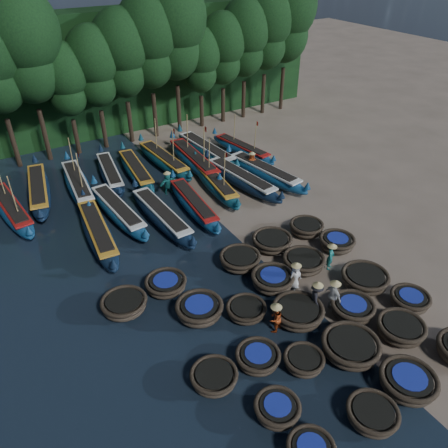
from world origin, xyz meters
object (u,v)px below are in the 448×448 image
coracle_16 (246,310)px  fisherman_4 (333,295)px  fisherman_3 (316,297)px  long_boat_6 (215,182)px  fisherman_2 (275,317)px  long_boat_14 (164,160)px  coracle_24 (306,228)px  long_boat_10 (39,190)px  coracle_20 (124,304)px  long_boat_11 (78,184)px  long_boat_4 (162,215)px  fisherman_5 (168,182)px  coracle_7 (350,347)px  long_boat_8 (265,172)px  coracle_9 (410,300)px  long_boat_5 (193,204)px  long_boat_17 (242,149)px  coracle_23 (272,241)px  coracle_17 (273,280)px  coracle_18 (304,262)px  coracle_19 (337,242)px  long_boat_7 (241,179)px  coracle_10 (214,377)px  long_boat_9 (11,209)px  long_boat_3 (118,211)px  fisherman_0 (295,275)px  long_boat_15 (194,160)px  long_boat_16 (206,150)px  fisherman_1 (331,255)px  coracle_15 (199,309)px  coracle_22 (240,260)px  coracle_11 (258,357)px  coracle_14 (365,279)px  fisherman_6 (252,162)px  long_boat_12 (110,173)px  coracle_13 (352,308)px  coracle_21 (166,284)px  long_boat_2 (98,232)px  coracle_3 (408,382)px  coracle_8 (401,329)px  coracle_2 (372,414)px  coracle_6 (304,361)px

coracle_16 → fisherman_4: bearing=-25.6°
fisherman_3 → long_boat_6: bearing=20.6°
long_boat_6 → fisherman_2: (-4.33, -12.68, 0.28)m
coracle_16 → long_boat_14: 16.73m
coracle_24 → long_boat_10: (-12.59, 12.82, 0.14)m
coracle_20 → fisherman_4: bearing=-31.0°
long_boat_11 → fisherman_3: (6.28, -17.32, 0.29)m
long_boat_4 → fisherman_5: bearing=56.6°
coracle_7 → long_boat_8: long_boat_8 is taller
coracle_9 → long_boat_5: bearing=109.6°
long_boat_17 → long_boat_11: bearing=167.3°
coracle_23 → fisherman_5: 9.12m
coracle_16 → long_boat_4: size_ratio=0.24×
coracle_17 → coracle_18: 2.33m
coracle_19 → long_boat_7: long_boat_7 is taller
long_boat_5 → fisherman_3: (0.66, -10.93, 0.34)m
coracle_10 → long_boat_9: long_boat_9 is taller
coracle_7 → fisherman_2: size_ratio=1.61×
coracle_9 → fisherman_5: 16.86m
long_boat_3 → long_boat_7: (8.88, -0.53, 0.02)m
fisherman_0 → fisherman_2: bearing=-152.6°
long_boat_15 → long_boat_16: 2.07m
long_boat_3 → fisherman_1: (7.86, -10.65, 0.33)m
coracle_24 → long_boat_17: long_boat_17 is taller
coracle_19 → fisherman_0: 4.34m
coracle_15 → coracle_22: coracle_15 is taller
coracle_11 → coracle_18: size_ratio=0.95×
fisherman_3 → coracle_7: bearing=-161.3°
long_boat_3 → long_boat_15: long_boat_15 is taller
coracle_14 → fisherman_6: bearing=80.3°
long_boat_6 → long_boat_15: 3.81m
coracle_17 → long_boat_12: long_boat_12 is taller
coracle_13 → coracle_22: bearing=113.0°
coracle_21 → fisherman_3: 7.37m
long_boat_11 → fisherman_2: 17.78m
long_boat_16 → coracle_10: bearing=-122.7°
long_boat_6 → long_boat_17: size_ratio=1.08×
coracle_7 → long_boat_2: (-6.41, 13.80, 0.08)m
long_boat_2 → long_boat_5: size_ratio=1.07×
coracle_18 → coracle_11: bearing=-146.0°
coracle_3 → coracle_10: 7.58m
fisherman_3 → fisherman_4: fisherman_4 is taller
coracle_8 → long_boat_12: 21.95m
coracle_2 → coracle_10: (-4.10, 4.43, -0.03)m
coracle_7 → long_boat_7: bearing=73.9°
coracle_21 → coracle_9: bearing=-37.2°
coracle_23 → long_boat_6: 7.64m
coracle_6 → fisherman_1: (5.38, 4.26, 0.49)m
fisherman_3 → long_boat_3: bearing=51.2°
long_boat_14 → fisherman_6: (5.15, -4.37, 0.31)m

